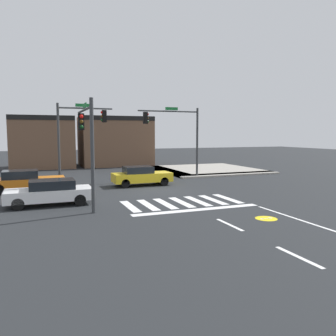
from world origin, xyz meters
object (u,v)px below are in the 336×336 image
object	(u,v)px
traffic_signal_northwest	(78,128)
car_orange	(25,181)
car_white	(50,192)
car_yellow	(141,176)
traffic_signal_northeast	(176,129)
traffic_signal_southwest	(87,134)

from	to	relation	value
traffic_signal_northwest	car_orange	bearing A→B (deg)	-142.37
traffic_signal_northwest	car_white	size ratio (longest dim) A/B	1.37
car_orange	traffic_signal_northwest	bearing A→B (deg)	37.63
car_yellow	traffic_signal_northeast	bearing A→B (deg)	35.29
traffic_signal_southwest	traffic_signal_northwest	xyz separation A→B (m)	(0.62, 8.78, 0.40)
traffic_signal_northwest	car_yellow	size ratio (longest dim) A/B	1.42
traffic_signal_southwest	traffic_signal_northwest	distance (m)	8.81
traffic_signal_northwest	car_white	world-z (taller)	traffic_signal_northwest
car_orange	traffic_signal_southwest	bearing A→B (deg)	-61.45
traffic_signal_southwest	car_orange	world-z (taller)	traffic_signal_southwest
traffic_signal_northwest	car_yellow	bearing A→B (deg)	-37.00
traffic_signal_northeast	car_yellow	bearing A→B (deg)	35.29
traffic_signal_northwest	traffic_signal_southwest	bearing A→B (deg)	-94.04
traffic_signal_southwest	car_white	bearing A→B (deg)	63.90
traffic_signal_northeast	traffic_signal_northwest	world-z (taller)	traffic_signal_northwest
traffic_signal_northeast	car_orange	size ratio (longest dim) A/B	1.26
traffic_signal_southwest	car_orange	size ratio (longest dim) A/B	1.15
traffic_signal_southwest	traffic_signal_northeast	bearing A→B (deg)	-45.07
traffic_signal_southwest	car_white	distance (m)	3.71
traffic_signal_southwest	car_white	world-z (taller)	traffic_signal_southwest
traffic_signal_northwest	car_yellow	xyz separation A→B (m)	(4.02, -3.03, -3.46)
car_orange	traffic_signal_northeast	bearing A→B (deg)	12.71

